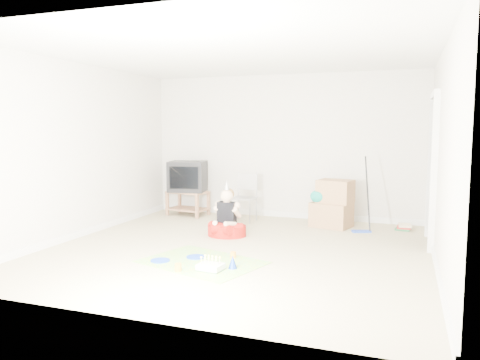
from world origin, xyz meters
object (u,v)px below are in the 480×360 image
(folding_chair, at_px, (244,198))
(seated_woman, at_px, (227,224))
(crt_tv, at_px, (188,176))
(cardboard_boxes, at_px, (332,204))
(tv_stand, at_px, (188,201))
(birthday_cake, at_px, (211,267))

(folding_chair, relative_size, seated_woman, 1.01)
(crt_tv, relative_size, cardboard_boxes, 0.84)
(crt_tv, distance_m, cardboard_boxes, 2.75)
(cardboard_boxes, bearing_deg, folding_chair, -177.53)
(tv_stand, bearing_deg, seated_woman, -45.94)
(tv_stand, relative_size, birthday_cake, 2.65)
(folding_chair, height_order, seated_woman, folding_chair)
(crt_tv, xyz_separation_m, folding_chair, (1.20, -0.22, -0.32))
(crt_tv, distance_m, folding_chair, 1.26)
(cardboard_boxes, distance_m, birthday_cake, 3.08)
(folding_chair, xyz_separation_m, seated_woman, (0.12, -1.13, -0.23))
(seated_woman, bearing_deg, folding_chair, 95.82)
(tv_stand, xyz_separation_m, birthday_cake, (1.77, -3.06, -0.23))
(seated_woman, bearing_deg, crt_tv, 134.06)
(crt_tv, height_order, cardboard_boxes, crt_tv)
(birthday_cake, bearing_deg, tv_stand, 119.99)
(crt_tv, bearing_deg, birthday_cake, -71.22)
(tv_stand, distance_m, folding_chair, 1.23)
(crt_tv, xyz_separation_m, cardboard_boxes, (2.72, -0.16, -0.36))
(crt_tv, xyz_separation_m, birthday_cake, (1.77, -3.06, -0.70))
(cardboard_boxes, relative_size, seated_woman, 0.92)
(birthday_cake, bearing_deg, seated_woman, 105.00)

